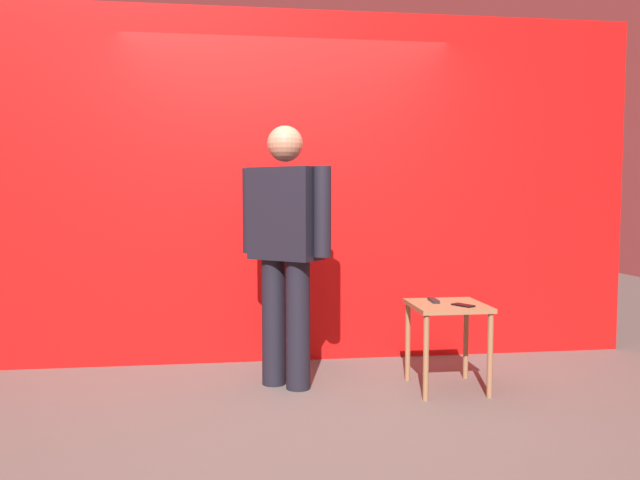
# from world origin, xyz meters

# --- Properties ---
(ground_plane) EXTENTS (12.00, 12.00, 0.00)m
(ground_plane) POSITION_xyz_m (0.00, 0.00, 0.00)
(ground_plane) COLOR #59544F
(back_wall_red) EXTENTS (5.54, 0.12, 2.71)m
(back_wall_red) POSITION_xyz_m (0.00, 1.23, 1.36)
(back_wall_red) COLOR red
(back_wall_red) RESTS_ON ground_plane
(standing_person) EXTENTS (0.61, 0.52, 1.76)m
(standing_person) POSITION_xyz_m (-0.08, 0.53, 0.98)
(standing_person) COLOR black
(standing_person) RESTS_ON ground_plane
(side_table) EXTENTS (0.48, 0.48, 0.58)m
(side_table) POSITION_xyz_m (0.99, 0.33, 0.48)
(side_table) COLOR olive
(side_table) RESTS_ON ground_plane
(cell_phone) EXTENTS (0.14, 0.16, 0.01)m
(cell_phone) POSITION_xyz_m (1.06, 0.23, 0.58)
(cell_phone) COLOR black
(cell_phone) RESTS_ON side_table
(tv_remote) EXTENTS (0.05, 0.17, 0.02)m
(tv_remote) POSITION_xyz_m (0.92, 0.41, 0.59)
(tv_remote) COLOR black
(tv_remote) RESTS_ON side_table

